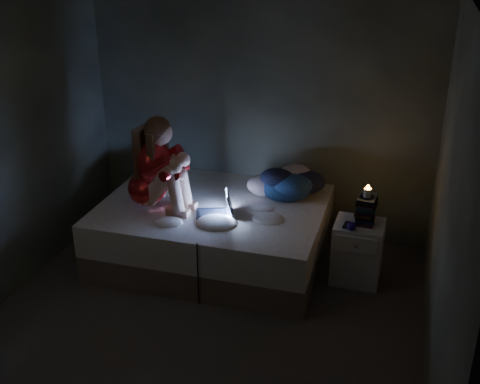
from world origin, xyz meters
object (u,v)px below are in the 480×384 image
at_px(bed, 214,231).
at_px(nightstand, 357,252).
at_px(candle, 368,191).
at_px(laptop, 214,203).
at_px(woman, 146,162).
at_px(phone, 348,225).

distance_m(bed, nightstand, 1.42).
height_order(nightstand, candle, candle).
bearing_deg(laptop, woman, 160.19).
bearing_deg(nightstand, bed, -179.26).
bearing_deg(bed, laptop, -68.88).
bearing_deg(phone, laptop, -169.45).
bearing_deg(woman, nightstand, 9.24).
relative_size(laptop, phone, 2.45).
distance_m(woman, candle, 2.05).
xyz_separation_m(bed, laptop, (0.08, -0.22, 0.42)).
xyz_separation_m(bed, phone, (1.32, -0.10, 0.30)).
height_order(bed, woman, woman).
relative_size(woman, laptop, 2.68).
bearing_deg(bed, nightstand, -0.72).
bearing_deg(laptop, phone, -13.72).
xyz_separation_m(woman, nightstand, (2.00, 0.20, -0.75)).
height_order(woman, phone, woman).
height_order(bed, candle, candle).
relative_size(woman, phone, 6.56).
relative_size(laptop, nightstand, 0.58).
height_order(bed, nightstand, nightstand).
distance_m(laptop, phone, 1.24).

